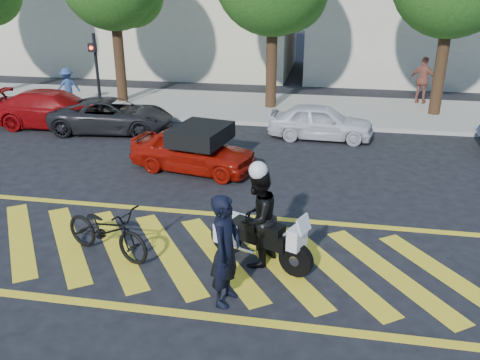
% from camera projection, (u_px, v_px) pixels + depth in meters
% --- Properties ---
extents(ground, '(90.00, 90.00, 0.00)m').
position_uv_depth(ground, '(196.00, 255.00, 10.25)').
color(ground, black).
rests_on(ground, ground).
extents(sidewalk, '(60.00, 5.00, 0.15)m').
position_uv_depth(sidewalk, '(270.00, 108.00, 21.16)').
color(sidewalk, '#9E998E').
rests_on(sidewalk, ground).
extents(crosswalk, '(12.33, 4.00, 0.01)m').
position_uv_depth(crosswalk, '(194.00, 254.00, 10.25)').
color(crosswalk, yellow).
rests_on(crosswalk, ground).
extents(signal_pole, '(0.28, 0.43, 3.20)m').
position_uv_depth(signal_pole, '(96.00, 68.00, 19.48)').
color(signal_pole, black).
rests_on(signal_pole, ground).
extents(officer_bike, '(0.61, 0.81, 2.00)m').
position_uv_depth(officer_bike, '(226.00, 250.00, 8.44)').
color(officer_bike, black).
rests_on(officer_bike, ground).
extents(bicycle, '(2.20, 1.40, 1.09)m').
position_uv_depth(bicycle, '(107.00, 230.00, 10.08)').
color(bicycle, black).
rests_on(bicycle, ground).
extents(police_motorcycle, '(2.13, 1.23, 1.00)m').
position_uv_depth(police_motorcycle, '(258.00, 238.00, 9.79)').
color(police_motorcycle, black).
rests_on(police_motorcycle, ground).
extents(officer_moto, '(1.05, 1.16, 1.95)m').
position_uv_depth(officer_moto, '(257.00, 218.00, 9.61)').
color(officer_moto, black).
rests_on(officer_moto, ground).
extents(red_convertible, '(3.83, 2.15, 1.23)m').
position_uv_depth(red_convertible, '(193.00, 150.00, 14.43)').
color(red_convertible, '#961006').
rests_on(red_convertible, ground).
extents(parked_left, '(4.71, 2.20, 1.33)m').
position_uv_depth(parked_left, '(56.00, 109.00, 18.62)').
color(parked_left, '#91080B').
rests_on(parked_left, ground).
extents(parked_mid_left, '(4.48, 2.42, 1.19)m').
position_uv_depth(parked_mid_left, '(112.00, 115.00, 18.05)').
color(parked_mid_left, black).
rests_on(parked_mid_left, ground).
extents(parked_mid_right, '(3.58, 1.55, 1.20)m').
position_uv_depth(parked_mid_right, '(321.00, 122.00, 17.27)').
color(parked_mid_right, silver).
rests_on(parked_mid_right, ground).
extents(pedestrian_left, '(1.12, 1.07, 1.53)m').
position_uv_depth(pedestrian_left, '(68.00, 87.00, 21.09)').
color(pedestrian_left, '#2F4782').
rests_on(pedestrian_left, sidewalk).
extents(pedestrian_right, '(1.24, 0.90, 1.95)m').
position_uv_depth(pedestrian_right, '(423.00, 80.00, 21.29)').
color(pedestrian_right, '#995545').
rests_on(pedestrian_right, sidewalk).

